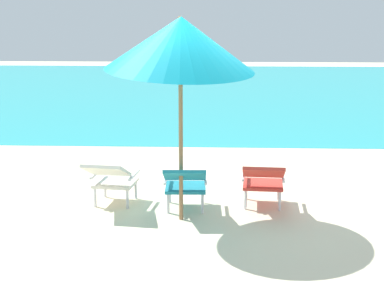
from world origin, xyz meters
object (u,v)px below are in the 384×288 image
at_px(lounge_chair_right, 263,179).
at_px(beach_umbrella_center, 180,44).
at_px(lounge_chair_center, 185,182).
at_px(lounge_chair_left, 111,177).

relative_size(lounge_chair_right, beach_umbrella_center, 0.36).
bearing_deg(beach_umbrella_center, lounge_chair_center, 81.67).
relative_size(lounge_chair_left, lounge_chair_right, 1.02).
relative_size(lounge_chair_left, lounge_chair_center, 1.05).
height_order(lounge_chair_center, beach_umbrella_center, beach_umbrella_center).
bearing_deg(lounge_chair_right, lounge_chair_center, -170.22).
xyz_separation_m(lounge_chair_center, beach_umbrella_center, (-0.04, -0.26, 1.75)).
relative_size(lounge_chair_center, lounge_chair_right, 0.98).
height_order(lounge_chair_center, lounge_chair_right, same).
xyz_separation_m(lounge_chair_center, lounge_chair_right, (1.00, 0.17, 0.00)).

